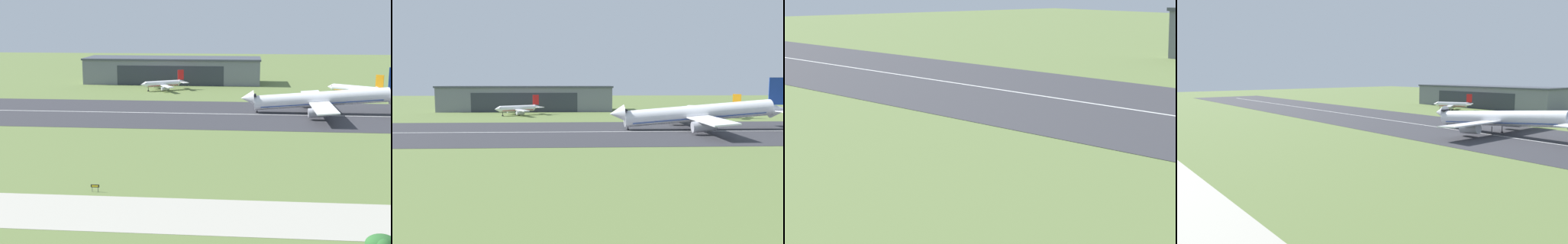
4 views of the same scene
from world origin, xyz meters
The scene contains 7 objects.
ground_plane centered at (0.00, 59.59, 0.00)m, with size 720.18×720.18×0.00m, color olive.
runway_strip centered at (0.00, 119.18, 0.03)m, with size 480.18×55.10×0.06m, color #333338.
runway_centreline centered at (0.00, 119.18, 0.07)m, with size 432.16×0.70×0.01m, color silver.
hangar_building centered at (-34.55, 207.01, 6.54)m, with size 89.24×24.45×13.04m.
airplane_landing centered at (29.52, 122.92, 5.21)m, with size 58.06×52.30×16.67m.
airplane_parked_west centered at (-35.36, 177.59, 3.10)m, with size 22.08×21.72×9.19m.
airplane_parked_centre centered at (49.09, 165.29, 3.29)m, with size 25.05×22.89×10.16m.
Camera 2 is at (-10.77, 3.99, 15.42)m, focal length 35.00 mm.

